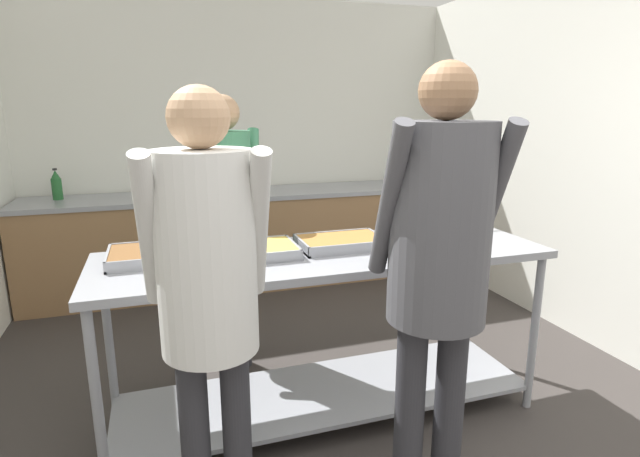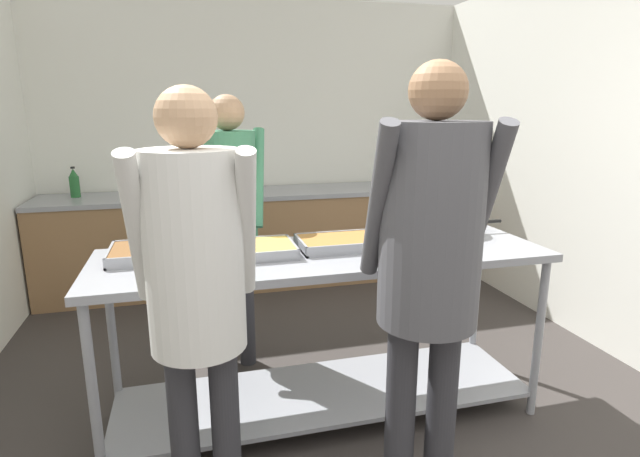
# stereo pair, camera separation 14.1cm
# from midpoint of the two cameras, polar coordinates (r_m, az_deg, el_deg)

# --- Properties ---
(wall_rear) EXTENTS (4.16, 0.06, 2.65)m
(wall_rear) POSITION_cam_midpoint_polar(r_m,az_deg,el_deg) (4.99, -6.16, 9.92)
(wall_rear) COLOR silver
(wall_rear) RESTS_ON ground_plane
(wall_right) EXTENTS (0.06, 4.05, 2.65)m
(wall_right) POSITION_cam_midpoint_polar(r_m,az_deg,el_deg) (4.09, 28.87, 7.53)
(wall_right) COLOR silver
(wall_right) RESTS_ON ground_plane
(back_counter) EXTENTS (4.00, 0.65, 0.89)m
(back_counter) POSITION_cam_midpoint_polar(r_m,az_deg,el_deg) (4.77, -5.21, -0.95)
(back_counter) COLOR olive
(back_counter) RESTS_ON ground_plane
(serving_counter) EXTENTS (2.30, 0.70, 0.92)m
(serving_counter) POSITION_cam_midpoint_polar(r_m,az_deg,el_deg) (2.65, 2.10, -8.91)
(serving_counter) COLOR gray
(serving_counter) RESTS_ON ground_plane
(serving_tray_vegetables) EXTENTS (0.49, 0.34, 0.05)m
(serving_tray_vegetables) POSITION_cam_midpoint_polar(r_m,az_deg,el_deg) (2.57, -16.24, -2.56)
(serving_tray_vegetables) COLOR gray
(serving_tray_vegetables) RESTS_ON serving_counter
(serving_tray_roast) EXTENTS (0.37, 0.32, 0.05)m
(serving_tray_roast) POSITION_cam_midpoint_polar(r_m,az_deg,el_deg) (2.51, -5.61, -2.44)
(serving_tray_roast) COLOR gray
(serving_tray_roast) RESTS_ON serving_counter
(serving_tray_greens) EXTENTS (0.45, 0.30, 0.05)m
(serving_tray_greens) POSITION_cam_midpoint_polar(r_m,az_deg,el_deg) (2.63, 3.95, -1.65)
(serving_tray_greens) COLOR gray
(serving_tray_greens) RESTS_ON serving_counter
(plate_stack) EXTENTS (0.25, 0.25, 0.05)m
(plate_stack) POSITION_cam_midpoint_polar(r_m,az_deg,el_deg) (2.62, 13.23, -2.11)
(plate_stack) COLOR white
(plate_stack) RESTS_ON serving_counter
(sauce_pan) EXTENTS (0.40, 0.26, 0.08)m
(sauce_pan) POSITION_cam_midpoint_polar(r_m,az_deg,el_deg) (3.02, 16.93, 0.10)
(sauce_pan) COLOR gray
(sauce_pan) RESTS_ON serving_counter
(guest_serving_left) EXTENTS (0.46, 0.35, 1.72)m
(guest_serving_left) POSITION_cam_midpoint_polar(r_m,az_deg,el_deg) (1.83, -11.90, -5.06)
(guest_serving_left) COLOR #2D2D33
(guest_serving_left) RESTS_ON ground_plane
(guest_serving_right) EXTENTS (0.52, 0.40, 1.81)m
(guest_serving_right) POSITION_cam_midpoint_polar(r_m,az_deg,el_deg) (1.94, 14.44, -2.52)
(guest_serving_right) COLOR #2D2D33
(guest_serving_right) RESTS_ON ground_plane
(cook_behind_counter) EXTENTS (0.48, 0.41, 1.72)m
(cook_behind_counter) POSITION_cam_midpoint_polar(r_m,az_deg,el_deg) (3.09, -8.90, 2.90)
(cook_behind_counter) COLOR #2D2D33
(cook_behind_counter) RESTS_ON ground_plane
(water_bottle) EXTENTS (0.08, 0.08, 0.26)m
(water_bottle) POSITION_cam_midpoint_polar(r_m,az_deg,el_deg) (4.77, -25.51, 4.68)
(water_bottle) COLOR #23602D
(water_bottle) RESTS_ON back_counter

